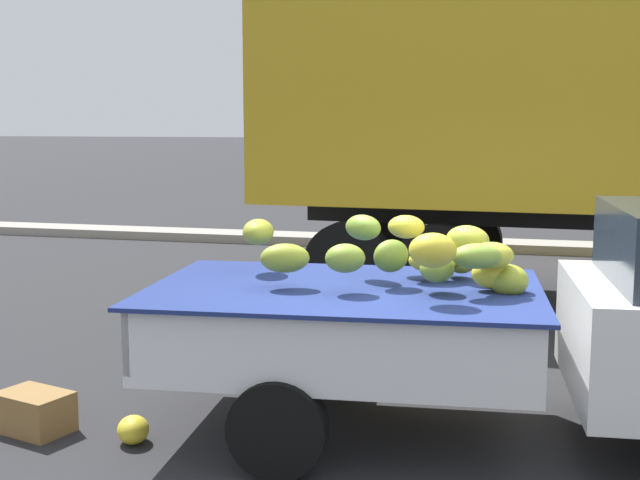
% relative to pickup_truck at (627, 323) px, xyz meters
% --- Properties ---
extents(ground, '(220.00, 220.00, 0.00)m').
position_rel_pickup_truck_xyz_m(ground, '(-1.17, -0.03, -0.89)').
color(ground, '#28282B').
extents(curb_strip, '(80.00, 0.80, 0.16)m').
position_rel_pickup_truck_xyz_m(curb_strip, '(-1.17, 9.05, -0.81)').
color(curb_strip, gray).
rests_on(curb_strip, ground).
extents(pickup_truck, '(5.06, 2.24, 1.70)m').
position_rel_pickup_truck_xyz_m(pickup_truck, '(0.00, 0.00, 0.00)').
color(pickup_truck, white).
rests_on(pickup_truck, ground).
extents(fallen_banana_bunch_near_tailgate, '(0.32, 0.35, 0.20)m').
position_rel_pickup_truck_xyz_m(fallen_banana_bunch_near_tailgate, '(-3.34, -0.75, -0.79)').
color(fallen_banana_bunch_near_tailgate, yellow).
rests_on(fallen_banana_bunch_near_tailgate, ground).
extents(produce_crate, '(0.60, 0.49, 0.29)m').
position_rel_pickup_truck_xyz_m(produce_crate, '(-4.15, -0.72, -0.74)').
color(produce_crate, olive).
rests_on(produce_crate, ground).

